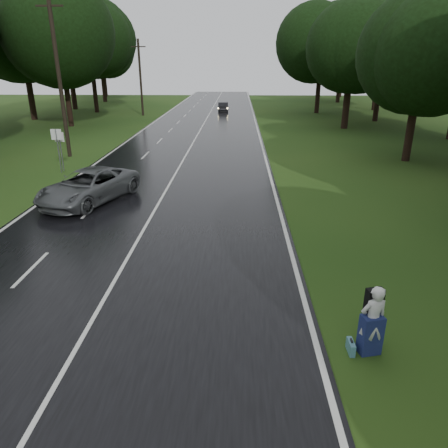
# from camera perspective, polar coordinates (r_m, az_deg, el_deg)

# --- Properties ---
(ground) EXTENTS (160.00, 160.00, 0.00)m
(ground) POSITION_cam_1_polar(r_m,az_deg,el_deg) (12.55, -16.43, -10.57)
(ground) COLOR #284514
(ground) RESTS_ON ground
(road) EXTENTS (12.00, 140.00, 0.04)m
(road) POSITION_cam_1_polar(r_m,az_deg,el_deg) (30.98, -5.28, 9.31)
(road) COLOR black
(road) RESTS_ON ground
(lane_center) EXTENTS (0.12, 140.00, 0.01)m
(lane_center) POSITION_cam_1_polar(r_m,az_deg,el_deg) (30.97, -5.28, 9.36)
(lane_center) COLOR silver
(lane_center) RESTS_ON road
(grey_car) EXTENTS (4.44, 6.16, 1.56)m
(grey_car) POSITION_cam_1_polar(r_m,az_deg,el_deg) (21.31, -18.13, 4.98)
(grey_car) COLOR #505456
(grey_car) RESTS_ON road
(far_car) EXTENTS (1.34, 3.77, 1.24)m
(far_car) POSITION_cam_1_polar(r_m,az_deg,el_deg) (59.59, -0.10, 15.82)
(far_car) COLOR black
(far_car) RESTS_ON road
(hitchhiker) EXTENTS (0.73, 0.69, 1.78)m
(hitchhiker) POSITION_cam_1_polar(r_m,az_deg,el_deg) (10.47, 19.72, -12.60)
(hitchhiker) COLOR silver
(hitchhiker) RESTS_ON ground
(suitcase) EXTENTS (0.13, 0.43, 0.30)m
(suitcase) POSITION_cam_1_polar(r_m,az_deg,el_deg) (10.69, 17.03, -15.85)
(suitcase) COLOR teal
(suitcase) RESTS_ON ground
(utility_pole_mid) EXTENTS (1.80, 0.28, 10.94)m
(utility_pole_mid) POSITION_cam_1_polar(r_m,az_deg,el_deg) (32.82, -20.43, 8.72)
(utility_pole_mid) COLOR black
(utility_pole_mid) RESTS_ON ground
(utility_pole_far) EXTENTS (1.80, 0.28, 9.10)m
(utility_pole_far) POSITION_cam_1_polar(r_m,az_deg,el_deg) (56.38, -11.07, 14.45)
(utility_pole_far) COLOR black
(utility_pole_far) RESTS_ON ground
(road_sign_a) EXTENTS (0.64, 0.10, 2.68)m
(road_sign_a) POSITION_cam_1_polar(r_m,az_deg,el_deg) (28.07, -21.42, 6.62)
(road_sign_a) COLOR white
(road_sign_a) RESTS_ON ground
(road_sign_b) EXTENTS (0.58, 0.10, 2.43)m
(road_sign_b) POSITION_cam_1_polar(r_m,az_deg,el_deg) (28.40, -21.14, 6.81)
(road_sign_b) COLOR white
(road_sign_b) RESTS_ON ground
(tree_left_e) EXTENTS (9.93, 9.93, 15.52)m
(tree_left_e) POSITION_cam_1_polar(r_m,az_deg,el_deg) (48.77, -20.23, 12.52)
(tree_left_e) COLOR black
(tree_left_e) RESTS_ON ground
(tree_left_f) EXTENTS (10.85, 10.85, 16.95)m
(tree_left_f) POSITION_cam_1_polar(r_m,az_deg,el_deg) (61.54, -17.05, 14.49)
(tree_left_f) COLOR black
(tree_left_f) RESTS_ON ground
(tree_right_d) EXTENTS (7.74, 7.74, 12.10)m
(tree_right_d) POSITION_cam_1_polar(r_m,az_deg,el_deg) (32.04, 23.66, 7.99)
(tree_right_d) COLOR black
(tree_right_d) RESTS_ON ground
(tree_right_e) EXTENTS (8.67, 8.67, 13.55)m
(tree_right_e) POSITION_cam_1_polar(r_m,az_deg,el_deg) (46.03, 16.17, 12.52)
(tree_right_e) COLOR black
(tree_right_e) RESTS_ON ground
(tree_right_f) EXTENTS (9.59, 9.59, 14.98)m
(tree_right_f) POSITION_cam_1_polar(r_m,az_deg,el_deg) (59.60, 12.59, 14.69)
(tree_right_f) COLOR black
(tree_right_f) RESTS_ON ground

